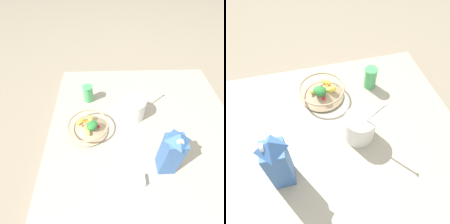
# 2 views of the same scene
# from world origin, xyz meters

# --- Properties ---
(ground_plane) EXTENTS (6.00, 6.00, 0.00)m
(ground_plane) POSITION_xyz_m (0.00, 0.00, 0.00)
(ground_plane) COLOR gray
(countertop) EXTENTS (1.14, 1.14, 0.04)m
(countertop) POSITION_xyz_m (0.00, 0.00, 0.02)
(countertop) COLOR #B2A893
(countertop) RESTS_ON ground_plane
(fruit_bowl) EXTENTS (0.24, 0.24, 0.09)m
(fruit_bowl) POSITION_xyz_m (-0.33, -0.03, 0.08)
(fruit_bowl) COLOR tan
(fruit_bowl) RESTS_ON countertop
(milk_carton) EXTENTS (0.08, 0.08, 0.29)m
(milk_carton) POSITION_xyz_m (0.07, -0.27, 0.19)
(milk_carton) COLOR #3D6BB2
(milk_carton) RESTS_ON countertop
(yogurt_tub) EXTENTS (0.14, 0.15, 0.27)m
(yogurt_tub) POSITION_xyz_m (-0.05, 0.08, 0.12)
(yogurt_tub) COLOR white
(yogurt_tub) RESTS_ON countertop
(drinking_cup) EXTENTS (0.07, 0.07, 0.12)m
(drinking_cup) POSITION_xyz_m (-0.35, 0.23, 0.11)
(drinking_cup) COLOR #4CB266
(drinking_cup) RESTS_ON countertop
(spice_jar) EXTENTS (0.05, 0.05, 0.03)m
(spice_jar) POSITION_xyz_m (-0.07, -0.34, 0.06)
(spice_jar) COLOR silver
(spice_jar) RESTS_ON countertop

